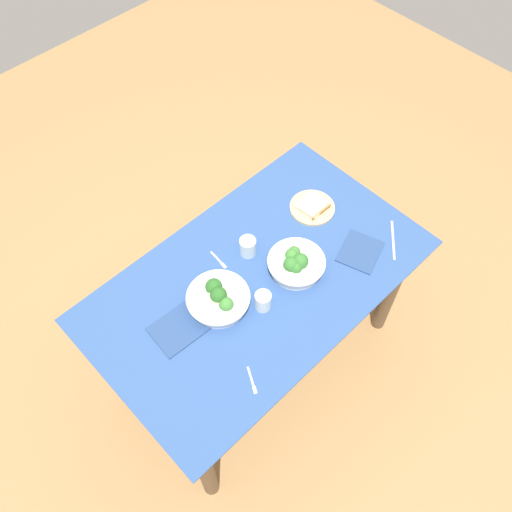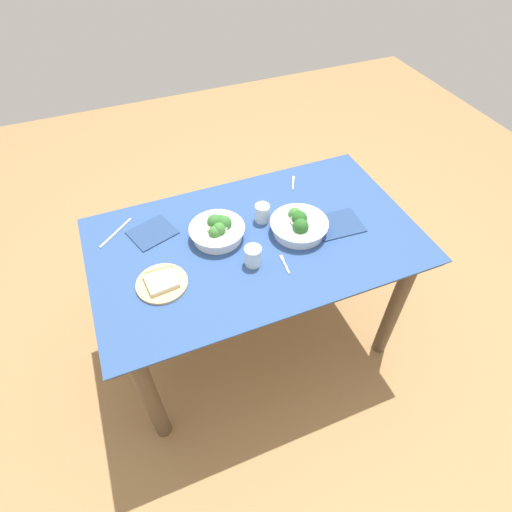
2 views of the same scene
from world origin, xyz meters
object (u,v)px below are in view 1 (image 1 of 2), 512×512
(water_glass_center, at_px, (263,301))
(fork_by_far_bowl, at_px, (219,261))
(bread_side_plate, at_px, (313,207))
(table_knife_left, at_px, (393,240))
(broccoli_bowl_far, at_px, (218,299))
(fork_by_near_bowl, at_px, (252,382))
(napkin_folded_upper, at_px, (179,328))
(water_glass_side, at_px, (248,247))
(broccoli_bowl_near, at_px, (296,263))
(napkin_folded_lower, at_px, (360,251))

(water_glass_center, distance_m, fork_by_far_bowl, 0.28)
(bread_side_plate, xyz_separation_m, table_knife_left, (0.12, -0.36, -0.01))
(broccoli_bowl_far, bearing_deg, fork_by_near_bowl, -111.80)
(napkin_folded_upper, bearing_deg, table_knife_left, -18.80)
(broccoli_bowl_far, relative_size, table_knife_left, 1.23)
(broccoli_bowl_far, distance_m, water_glass_side, 0.27)
(fork_by_near_bowl, relative_size, napkin_folded_upper, 0.48)
(bread_side_plate, bearing_deg, water_glass_side, 175.44)
(water_glass_center, distance_m, water_glass_side, 0.26)
(broccoli_bowl_far, xyz_separation_m, napkin_folded_upper, (-0.18, 0.03, -0.04))
(broccoli_bowl_far, bearing_deg, broccoli_bowl_near, -16.34)
(fork_by_near_bowl, bearing_deg, broccoli_bowl_far, -174.40)
(water_glass_side, xyz_separation_m, fork_by_near_bowl, (-0.38, -0.42, -0.04))
(bread_side_plate, bearing_deg, table_knife_left, -71.34)
(broccoli_bowl_near, distance_m, water_glass_side, 0.21)
(table_knife_left, height_order, napkin_folded_lower, napkin_folded_lower)
(fork_by_far_bowl, relative_size, napkin_folded_upper, 0.51)
(broccoli_bowl_far, bearing_deg, water_glass_center, -47.88)
(broccoli_bowl_near, relative_size, fork_by_far_bowl, 2.27)
(broccoli_bowl_far, xyz_separation_m, fork_by_far_bowl, (0.13, 0.15, -0.04))
(broccoli_bowl_far, distance_m, napkin_folded_lower, 0.64)
(water_glass_center, height_order, table_knife_left, water_glass_center)
(water_glass_center, xyz_separation_m, fork_by_far_bowl, (0.02, 0.28, -0.04))
(broccoli_bowl_far, height_order, broccoli_bowl_near, same)
(broccoli_bowl_near, distance_m, napkin_folded_upper, 0.53)
(bread_side_plate, height_order, table_knife_left, bread_side_plate)
(broccoli_bowl_near, xyz_separation_m, table_knife_left, (0.41, -0.19, -0.04))
(broccoli_bowl_far, relative_size, broccoli_bowl_near, 1.06)
(broccoli_bowl_far, distance_m, bread_side_plate, 0.62)
(broccoli_bowl_near, xyz_separation_m, napkin_folded_upper, (-0.52, 0.12, -0.04))
(water_glass_center, distance_m, fork_by_near_bowl, 0.32)
(water_glass_center, bearing_deg, napkin_folded_upper, 152.71)
(napkin_folded_lower, bearing_deg, table_knife_left, -22.10)
(water_glass_side, distance_m, napkin_folded_lower, 0.47)
(broccoli_bowl_near, height_order, bread_side_plate, broccoli_bowl_near)
(broccoli_bowl_near, height_order, water_glass_side, broccoli_bowl_near)
(broccoli_bowl_near, distance_m, napkin_folded_lower, 0.29)
(water_glass_center, height_order, fork_by_far_bowl, water_glass_center)
(water_glass_side, xyz_separation_m, fork_by_far_bowl, (-0.12, 0.05, -0.04))
(water_glass_center, xyz_separation_m, water_glass_side, (0.13, 0.23, 0.00))
(broccoli_bowl_far, bearing_deg, napkin_folded_upper, 172.15)
(fork_by_far_bowl, relative_size, napkin_folded_lower, 0.58)
(fork_by_far_bowl, distance_m, napkin_folded_lower, 0.59)
(broccoli_bowl_far, height_order, bread_side_plate, broccoli_bowl_far)
(bread_side_plate, xyz_separation_m, napkin_folded_lower, (-0.03, -0.30, -0.01))
(broccoli_bowl_near, bearing_deg, napkin_folded_lower, -26.90)
(broccoli_bowl_far, relative_size, napkin_folded_lower, 1.38)
(broccoli_bowl_near, xyz_separation_m, water_glass_side, (-0.08, 0.20, 0.00))
(fork_by_far_bowl, bearing_deg, bread_side_plate, 85.55)
(napkin_folded_lower, bearing_deg, fork_by_near_bowl, -172.43)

